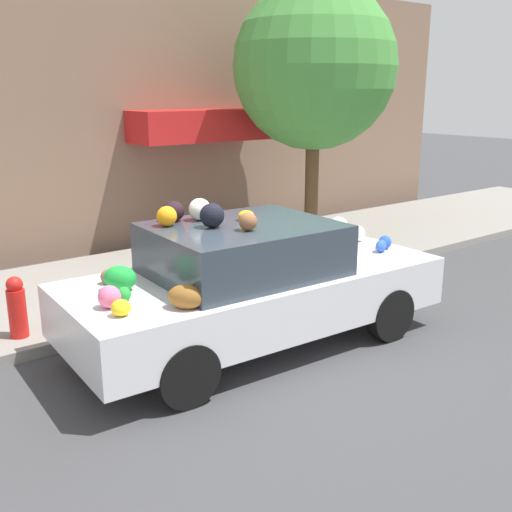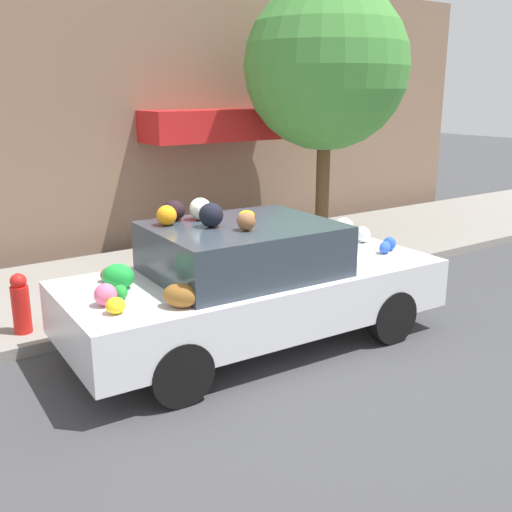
# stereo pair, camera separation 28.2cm
# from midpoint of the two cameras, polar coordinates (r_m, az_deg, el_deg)

# --- Properties ---
(ground_plane) EXTENTS (60.00, 60.00, 0.00)m
(ground_plane) POSITION_cam_midpoint_polar(r_m,az_deg,el_deg) (6.91, -1.10, -8.32)
(ground_plane) COLOR #424244
(sidewalk_curb) EXTENTS (24.00, 3.20, 0.13)m
(sidewalk_curb) POSITION_cam_midpoint_polar(r_m,az_deg,el_deg) (9.06, -11.26, -2.27)
(sidewalk_curb) COLOR gray
(sidewalk_curb) RESTS_ON ground
(building_facade) EXTENTS (18.00, 1.20, 4.78)m
(building_facade) POSITION_cam_midpoint_polar(r_m,az_deg,el_deg) (10.73, -16.86, 12.70)
(building_facade) COLOR #846651
(building_facade) RESTS_ON ground
(street_tree) EXTENTS (2.81, 2.81, 4.45)m
(street_tree) POSITION_cam_midpoint_polar(r_m,az_deg,el_deg) (10.71, 4.81, 17.48)
(street_tree) COLOR brown
(street_tree) RESTS_ON sidewalk_curb
(fire_hydrant) EXTENTS (0.20, 0.20, 0.70)m
(fire_hydrant) POSITION_cam_midpoint_polar(r_m,az_deg,el_deg) (7.18, -22.87, -4.54)
(fire_hydrant) COLOR red
(fire_hydrant) RESTS_ON sidewalk_curb
(art_car) EXTENTS (4.33, 1.92, 1.67)m
(art_car) POSITION_cam_midpoint_polar(r_m,az_deg,el_deg) (6.63, -1.59, -2.53)
(art_car) COLOR silver
(art_car) RESTS_ON ground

